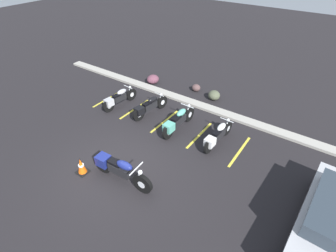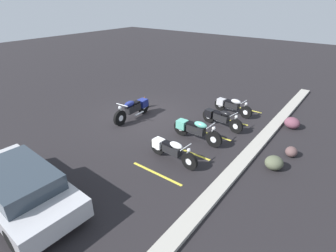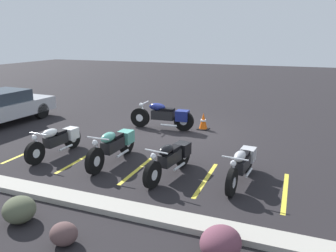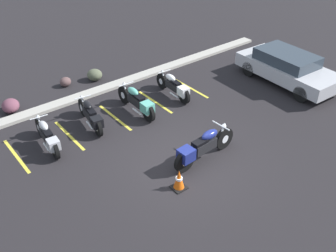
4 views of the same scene
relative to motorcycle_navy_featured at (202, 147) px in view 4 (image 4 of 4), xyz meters
name	(u,v)px [view 4 (image 4 of 4)]	position (x,y,z in m)	size (l,w,h in m)	color
ground	(186,161)	(-0.41, 0.27, -0.51)	(60.00, 60.00, 0.00)	black
motorcycle_navy_featured	(202,147)	(0.00, 0.00, 0.00)	(2.45, 0.69, 0.96)	black
parked_bike_0	(47,136)	(-3.39, 3.53, -0.08)	(0.60, 2.09, 0.82)	black
parked_bike_1	(91,115)	(-1.70, 3.79, -0.07)	(0.69, 2.13, 0.84)	black
parked_bike_2	(137,101)	(0.07, 3.52, -0.03)	(0.64, 2.29, 0.90)	black
parked_bike_3	(174,86)	(1.89, 3.64, -0.07)	(0.60, 2.12, 0.83)	black
car_silver	(288,67)	(6.30, 1.70, 0.17)	(1.99, 4.38, 1.29)	black
concrete_curb	(95,92)	(-0.41, 5.82, -0.45)	(18.00, 0.50, 0.12)	#A8A399
landscape_rock_0	(65,82)	(-1.06, 7.09, -0.32)	(0.42, 0.47, 0.38)	brown
landscape_rock_1	(95,75)	(0.16, 6.82, -0.27)	(0.63, 0.59, 0.49)	#4F553F
landscape_rock_2	(11,106)	(-3.54, 6.48, -0.26)	(0.69, 0.62, 0.51)	brown
traffic_cone	(179,180)	(-1.34, -0.51, -0.22)	(0.40, 0.40, 0.62)	black
stall_line_0	(16,156)	(-4.40, 3.76, -0.51)	(0.10, 2.10, 0.00)	gold
stall_line_1	(69,135)	(-2.59, 3.76, -0.51)	(0.10, 2.10, 0.00)	gold
stall_line_2	(115,118)	(-0.78, 3.76, -0.51)	(0.10, 2.10, 0.00)	gold
stall_line_3	(155,102)	(1.04, 3.76, -0.51)	(0.10, 2.10, 0.00)	gold
stall_line_4	(190,88)	(2.85, 3.76, -0.51)	(0.10, 2.10, 0.00)	gold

